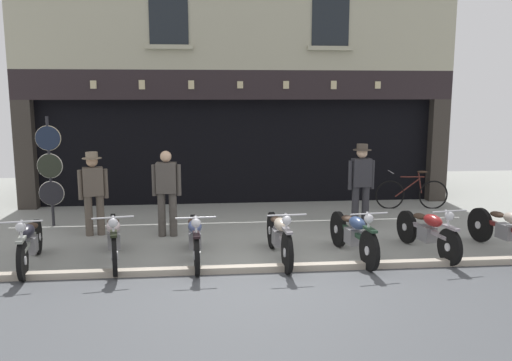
{
  "coord_description": "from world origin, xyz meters",
  "views": [
    {
      "loc": [
        -0.85,
        -7.77,
        2.77
      ],
      "look_at": [
        0.16,
        2.58,
        1.03
      ],
      "focal_mm": 36.96,
      "sensor_mm": 36.0,
      "label": 1
    }
  ],
  "objects_px": {
    "motorcycle_left": "(114,237)",
    "leaning_bicycle": "(412,193)",
    "salesman_left": "(93,189)",
    "salesman_right": "(361,181)",
    "advert_board_near": "(309,129)",
    "motorcycle_center": "(279,235)",
    "shopkeeper_center": "(167,189)",
    "motorcycle_far_left": "(30,242)",
    "motorcycle_center_left": "(195,237)",
    "motorcycle_center_right": "(353,234)",
    "tyre_sign_pole": "(50,167)",
    "motorcycle_far_right": "(507,229)",
    "motorcycle_right": "(428,231)"
  },
  "relations": [
    {
      "from": "motorcycle_center",
      "to": "motorcycle_far_right",
      "type": "bearing_deg",
      "value": 177.65
    },
    {
      "from": "motorcycle_far_left",
      "to": "motorcycle_center_left",
      "type": "distance_m",
      "value": 2.63
    },
    {
      "from": "motorcycle_left",
      "to": "motorcycle_far_right",
      "type": "height_order",
      "value": "motorcycle_left"
    },
    {
      "from": "salesman_left",
      "to": "shopkeeper_center",
      "type": "xyz_separation_m",
      "value": [
        1.42,
        -0.21,
        0.01
      ]
    },
    {
      "from": "tyre_sign_pole",
      "to": "shopkeeper_center",
      "type": "bearing_deg",
      "value": -23.23
    },
    {
      "from": "motorcycle_far_left",
      "to": "motorcycle_far_right",
      "type": "xyz_separation_m",
      "value": [
        8.04,
        -0.02,
        0.01
      ]
    },
    {
      "from": "motorcycle_center",
      "to": "motorcycle_center_left",
      "type": "bearing_deg",
      "value": -5.77
    },
    {
      "from": "salesman_right",
      "to": "motorcycle_right",
      "type": "bearing_deg",
      "value": 103.79
    },
    {
      "from": "motorcycle_center",
      "to": "motorcycle_far_right",
      "type": "xyz_separation_m",
      "value": [
        4.01,
        0.03,
        -0.0
      ]
    },
    {
      "from": "motorcycle_center_left",
      "to": "tyre_sign_pole",
      "type": "relative_size",
      "value": 0.89
    },
    {
      "from": "shopkeeper_center",
      "to": "advert_board_near",
      "type": "height_order",
      "value": "advert_board_near"
    },
    {
      "from": "motorcycle_center_right",
      "to": "advert_board_near",
      "type": "bearing_deg",
      "value": -98.61
    },
    {
      "from": "shopkeeper_center",
      "to": "salesman_right",
      "type": "height_order",
      "value": "salesman_right"
    },
    {
      "from": "advert_board_near",
      "to": "motorcycle_center_right",
      "type": "bearing_deg",
      "value": -92.01
    },
    {
      "from": "motorcycle_left",
      "to": "motorcycle_right",
      "type": "relative_size",
      "value": 1.07
    },
    {
      "from": "salesman_right",
      "to": "motorcycle_far_left",
      "type": "bearing_deg",
      "value": 14.56
    },
    {
      "from": "motorcycle_center",
      "to": "salesman_left",
      "type": "relative_size",
      "value": 1.22
    },
    {
      "from": "motorcycle_center",
      "to": "salesman_right",
      "type": "xyz_separation_m",
      "value": [
        1.99,
        2.04,
        0.55
      ]
    },
    {
      "from": "motorcycle_left",
      "to": "motorcycle_center_right",
      "type": "relative_size",
      "value": 1.04
    },
    {
      "from": "tyre_sign_pole",
      "to": "motorcycle_far_left",
      "type": "bearing_deg",
      "value": -81.95
    },
    {
      "from": "motorcycle_far_left",
      "to": "motorcycle_right",
      "type": "xyz_separation_m",
      "value": [
        6.63,
        0.04,
        0.0
      ]
    },
    {
      "from": "motorcycle_center_right",
      "to": "shopkeeper_center",
      "type": "xyz_separation_m",
      "value": [
        -3.21,
        1.7,
        0.51
      ]
    },
    {
      "from": "motorcycle_left",
      "to": "motorcycle_right",
      "type": "distance_m",
      "value": 5.33
    },
    {
      "from": "motorcycle_center_left",
      "to": "salesman_right",
      "type": "bearing_deg",
      "value": -153.21
    },
    {
      "from": "salesman_right",
      "to": "motorcycle_center_left",
      "type": "bearing_deg",
      "value": 26.36
    },
    {
      "from": "motorcycle_center",
      "to": "shopkeeper_center",
      "type": "height_order",
      "value": "shopkeeper_center"
    },
    {
      "from": "motorcycle_center_right",
      "to": "tyre_sign_pole",
      "type": "xyz_separation_m",
      "value": [
        -5.66,
        2.75,
        0.83
      ]
    },
    {
      "from": "motorcycle_center",
      "to": "motorcycle_far_right",
      "type": "relative_size",
      "value": 1.0
    },
    {
      "from": "motorcycle_center",
      "to": "shopkeeper_center",
      "type": "bearing_deg",
      "value": -43.43
    },
    {
      "from": "salesman_left",
      "to": "tyre_sign_pole",
      "type": "xyz_separation_m",
      "value": [
        -1.03,
        0.84,
        0.33
      ]
    },
    {
      "from": "motorcycle_far_left",
      "to": "motorcycle_center",
      "type": "relative_size",
      "value": 0.97
    },
    {
      "from": "shopkeeper_center",
      "to": "tyre_sign_pole",
      "type": "xyz_separation_m",
      "value": [
        -2.45,
        1.05,
        0.32
      ]
    },
    {
      "from": "motorcycle_right",
      "to": "shopkeeper_center",
      "type": "relative_size",
      "value": 1.15
    },
    {
      "from": "advert_board_near",
      "to": "leaning_bicycle",
      "type": "xyz_separation_m",
      "value": [
        2.32,
        -1.15,
        -1.49
      ]
    },
    {
      "from": "motorcycle_center_right",
      "to": "tyre_sign_pole",
      "type": "relative_size",
      "value": 0.87
    },
    {
      "from": "motorcycle_center_right",
      "to": "shopkeeper_center",
      "type": "relative_size",
      "value": 1.19
    },
    {
      "from": "motorcycle_center_right",
      "to": "salesman_left",
      "type": "height_order",
      "value": "salesman_left"
    },
    {
      "from": "shopkeeper_center",
      "to": "advert_board_near",
      "type": "relative_size",
      "value": 1.62
    },
    {
      "from": "motorcycle_center_right",
      "to": "motorcycle_far_right",
      "type": "bearing_deg",
      "value": 174.31
    },
    {
      "from": "shopkeeper_center",
      "to": "advert_board_near",
      "type": "bearing_deg",
      "value": -134.54
    },
    {
      "from": "motorcycle_far_left",
      "to": "salesman_right",
      "type": "bearing_deg",
      "value": -169.77
    },
    {
      "from": "salesman_left",
      "to": "salesman_right",
      "type": "xyz_separation_m",
      "value": [
        5.37,
        0.15,
        0.05
      ]
    },
    {
      "from": "motorcycle_left",
      "to": "leaning_bicycle",
      "type": "xyz_separation_m",
      "value": [
        6.46,
        3.48,
        -0.05
      ]
    },
    {
      "from": "motorcycle_left",
      "to": "motorcycle_far_right",
      "type": "bearing_deg",
      "value": 169.11
    },
    {
      "from": "salesman_right",
      "to": "motorcycle_center_right",
      "type": "bearing_deg",
      "value": 66.62
    },
    {
      "from": "salesman_left",
      "to": "leaning_bicycle",
      "type": "relative_size",
      "value": 0.94
    },
    {
      "from": "motorcycle_left",
      "to": "motorcycle_center",
      "type": "relative_size",
      "value": 1.03
    },
    {
      "from": "shopkeeper_center",
      "to": "salesman_right",
      "type": "bearing_deg",
      "value": -171.74
    },
    {
      "from": "motorcycle_right",
      "to": "motorcycle_far_left",
      "type": "bearing_deg",
      "value": -8.34
    },
    {
      "from": "shopkeeper_center",
      "to": "tyre_sign_pole",
      "type": "height_order",
      "value": "tyre_sign_pole"
    }
  ]
}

